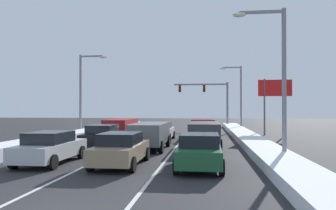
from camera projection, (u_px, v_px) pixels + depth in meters
ground_plane at (153, 145)px, 22.30m from camera, size 120.00×120.00×0.00m
lane_stripe_between_right_lane_and_center_lane at (181, 140)px, 25.82m from camera, size 0.14×41.24×0.01m
lane_stripe_between_center_lane_and_left_lane at (140, 140)px, 26.23m from camera, size 0.14×41.24×0.01m
snow_bank_right_shoulder at (248, 138)px, 25.18m from camera, size 1.91×41.24×0.49m
snow_bank_left_shoulder at (79, 135)px, 26.87m from camera, size 1.92×41.24×0.68m
sedan_green_right_lane_nearest at (200, 151)px, 13.92m from camera, size 2.00×4.50×1.51m
suv_charcoal_right_lane_second at (204, 132)px, 21.04m from camera, size 2.16×4.90×1.67m
suv_maroon_right_lane_third at (203, 126)px, 27.99m from camera, size 2.16×4.90×1.67m
sedan_tan_center_lane_nearest at (121, 149)px, 14.53m from camera, size 2.00×4.50×1.51m
suv_gray_center_lane_second at (150, 133)px, 20.18m from camera, size 2.16×4.90×1.67m
sedan_white_center_lane_third at (161, 131)px, 26.01m from camera, size 2.00×4.50×1.51m
sedan_silver_left_lane_nearest at (50, 147)px, 15.11m from camera, size 2.00×4.50×1.51m
sedan_black_left_lane_second at (103, 136)px, 21.36m from camera, size 2.00×4.50×1.51m
suv_red_left_lane_third at (121, 127)px, 27.56m from camera, size 2.16×4.90×1.67m
traffic_light_gantry at (210, 95)px, 44.14m from camera, size 7.54×0.47×6.20m
street_lamp_right_near at (276, 69)px, 15.89m from camera, size 2.66×0.36×7.63m
street_lamp_right_mid at (238, 91)px, 38.19m from camera, size 2.66×0.36×7.70m
street_lamp_left_mid at (84, 87)px, 29.63m from camera, size 2.66×0.36×7.62m
roadside_sign_right at (275, 94)px, 30.90m from camera, size 3.20×0.16×5.50m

